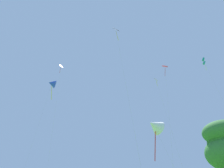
% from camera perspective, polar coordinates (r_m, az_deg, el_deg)
% --- Properties ---
extents(kite_purple_streamer, '(1.80, 4.75, 28.42)m').
position_cam_1_polar(kite_purple_streamer, '(50.94, -14.08, 2.50)').
color(kite_purple_streamer, purple).
rests_on(kite_purple_streamer, ground_plane).
extents(kite_white_distant, '(3.44, 5.71, 9.49)m').
position_cam_1_polar(kite_white_distant, '(27.21, 11.64, -11.14)').
color(kite_white_distant, white).
rests_on(kite_white_distant, ground_plane).
extents(kite_teal_box, '(0.88, 9.35, 27.07)m').
position_cam_1_polar(kite_teal_box, '(50.14, 23.93, 5.57)').
color(kite_teal_box, teal).
rests_on(kite_teal_box, ground_plane).
extents(kite_yellow_diamond, '(2.42, 7.01, 21.03)m').
position_cam_1_polar(kite_yellow_diamond, '(41.17, 12.56, -0.82)').
color(kite_yellow_diamond, yellow).
rests_on(kite_yellow_diamond, ground_plane).
extents(kite_red_high, '(2.70, 5.27, 26.47)m').
position_cam_1_polar(kite_red_high, '(47.69, 14.43, 3.00)').
color(kite_red_high, red).
rests_on(kite_red_high, ground_plane).
extents(kite_blue_delta, '(2.32, 9.41, 23.22)m').
position_cam_1_polar(kite_blue_delta, '(48.42, -16.14, 0.12)').
color(kite_blue_delta, blue).
rests_on(kite_blue_delta, ground_plane).
extents(kite_black_large, '(3.00, 10.68, 24.04)m').
position_cam_1_polar(kite_black_large, '(31.90, 1.42, 13.06)').
color(kite_black_large, black).
rests_on(kite_black_large, ground_plane).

